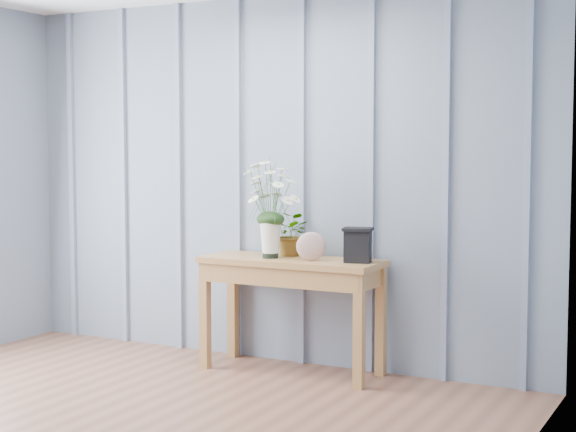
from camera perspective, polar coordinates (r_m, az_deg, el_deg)
The scene contains 6 objects.
room_shell at distance 4.96m, azimuth -8.69°, elevation 10.40°, with size 4.00×4.50×2.50m.
sideboard at distance 5.76m, azimuth 0.23°, elevation -3.88°, with size 1.20×0.45×0.75m.
daisy_vase at distance 5.73m, azimuth -1.14°, elevation 1.37°, with size 0.46×0.35×0.66m.
spider_plant at distance 5.87m, azimuth 0.26°, elevation -1.15°, with size 0.27×0.23×0.29m, color black.
felt_disc_vessel at distance 5.60m, azimuth 1.49°, elevation -1.98°, with size 0.19×0.05×0.19m, color #92494F.
carved_box at distance 5.54m, azimuth 4.53°, elevation -1.86°, with size 0.21×0.18×0.22m.
Camera 1 is at (2.90, -3.07, 1.46)m, focal length 55.00 mm.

